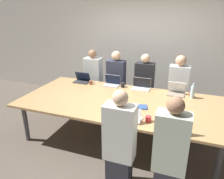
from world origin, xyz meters
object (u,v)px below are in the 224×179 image
bottle_far_right (193,92)px  person_far_left (93,80)px  person_near_midright (120,142)px  bottle_near_midright (119,108)px  laptop_far_left (82,79)px  stapler (120,101)px  cup_far_right (191,95)px  laptop_far_midleft (112,82)px  laptop_far_right (176,91)px  person_near_right (170,153)px  cup_far_left (91,82)px  cup_far_midleft (123,85)px  person_far_midleft (116,83)px  person_far_right (178,90)px  laptop_near_midright (130,117)px  cup_near_right (160,122)px  laptop_far_center (141,86)px  person_far_center (144,87)px  laptop_near_right (178,127)px  cup_near_midright (148,119)px

bottle_far_right → person_far_left: person_far_left is taller
person_near_midright → bottle_near_midright: 0.70m
laptop_far_left → stapler: size_ratio=2.26×
cup_far_right → laptop_far_midleft: 1.60m
laptop_far_right → stapler: 1.15m
person_near_right → cup_far_left: bearing=-42.6°
laptop_far_right → bottle_far_right: bearing=-17.2°
laptop_far_right → cup_far_midleft: laptop_far_right is taller
person_far_midleft → stapler: person_far_midleft is taller
person_far_right → laptop_near_midright: bearing=-107.5°
cup_near_right → laptop_far_midleft: laptop_far_midleft is taller
laptop_far_center → person_far_center: 0.40m
laptop_near_right → cup_near_right: bearing=-21.5°
cup_far_left → stapler: (0.89, -0.69, -0.02)m
person_far_center → cup_far_left: person_far_center is taller
laptop_far_right → person_far_right: size_ratio=0.22×
stapler → person_near_midright: bearing=-106.1°
person_far_right → laptop_far_midleft: size_ratio=4.34×
laptop_far_right → laptop_far_midleft: 1.32m
laptop_near_midright → laptop_far_left: laptop_far_left is taller
laptop_far_center → stapler: 0.82m
cup_far_midleft → person_far_right: bearing=20.8°
laptop_far_center → laptop_far_left: (-1.32, -0.03, -0.00)m
laptop_far_center → laptop_far_midleft: laptop_far_center is taller
person_far_right → laptop_far_midleft: (-1.32, -0.38, 0.13)m
cup_far_right → person_far_midleft: bearing=164.0°
bottle_near_midright → laptop_far_midleft: bottle_near_midright is taller
laptop_near_right → cup_near_right: 0.27m
person_far_midleft → person_far_left: bearing=176.3°
bottle_near_midright → cup_far_left: (-0.99, 1.08, -0.06)m
bottle_near_midright → cup_far_midleft: size_ratio=2.29×
laptop_far_right → bottle_far_right: 0.31m
person_far_center → person_far_right: person_far_right is taller
bottle_near_midright → laptop_near_right: bearing=-14.6°
person_far_center → laptop_near_midright: person_far_center is taller
person_near_midright → person_far_right: bearing=-104.3°
cup_far_midleft → cup_near_right: bearing=-53.2°
person_far_center → cup_far_midleft: bearing=-132.0°
cup_far_right → cup_near_midright: bearing=-115.6°
cup_near_midright → person_far_left: (-1.66, 1.68, -0.13)m
laptop_near_midright → laptop_far_midleft: size_ratio=0.97×
person_near_right → person_far_midleft: 2.61m
person_far_right → person_far_center: bearing=-179.7°
laptop_far_midleft → laptop_far_center: bearing=0.6°
person_near_midright → person_far_midleft: person_far_midleft is taller
person_near_midright → cup_far_midleft: 1.86m
laptop_far_right → person_far_left: (-1.95, 0.45, -0.16)m
person_far_center → laptop_far_midleft: size_ratio=4.27×
laptop_near_right → person_near_right: bearing=83.9°
cup_near_right → laptop_far_right: (0.11, 1.27, 0.03)m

